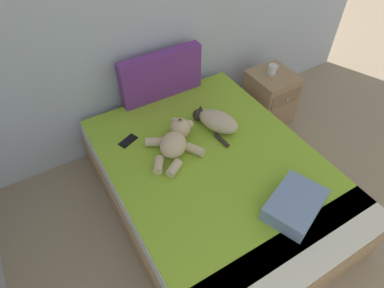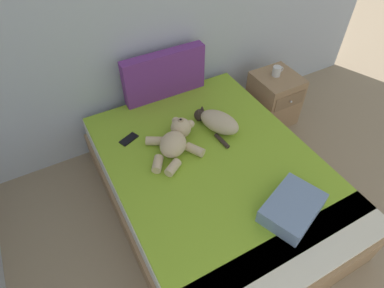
{
  "view_description": "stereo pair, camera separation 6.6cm",
  "coord_description": "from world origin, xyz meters",
  "px_view_note": "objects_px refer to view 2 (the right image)",
  "views": [
    {
      "loc": [
        0.66,
        1.85,
        2.28
      ],
      "look_at": [
        1.54,
        3.32,
        0.53
      ],
      "focal_mm": 30.26,
      "sensor_mm": 36.0,
      "label": 1
    },
    {
      "loc": [
        0.72,
        1.82,
        2.28
      ],
      "look_at": [
        1.54,
        3.32,
        0.53
      ],
      "focal_mm": 30.26,
      "sensor_mm": 36.0,
      "label": 2
    }
  ],
  "objects_px": {
    "throw_pillow": "(292,208)",
    "nightstand": "(274,98)",
    "mug": "(277,71)",
    "cat": "(217,122)",
    "cell_phone": "(129,139)",
    "patterned_cushion": "(164,75)",
    "teddy_bear": "(175,140)",
    "bed": "(214,184)"
  },
  "relations": [
    {
      "from": "cat",
      "to": "throw_pillow",
      "type": "xyz_separation_m",
      "value": [
        -0.0,
        -0.9,
        -0.02
      ]
    },
    {
      "from": "cat",
      "to": "throw_pillow",
      "type": "bearing_deg",
      "value": -90.29
    },
    {
      "from": "throw_pillow",
      "to": "nightstand",
      "type": "xyz_separation_m",
      "value": [
        0.89,
        1.21,
        -0.29
      ]
    },
    {
      "from": "bed",
      "to": "nightstand",
      "type": "relative_size",
      "value": 3.82
    },
    {
      "from": "throw_pillow",
      "to": "mug",
      "type": "relative_size",
      "value": 3.33
    },
    {
      "from": "mug",
      "to": "bed",
      "type": "bearing_deg",
      "value": -148.81
    },
    {
      "from": "throw_pillow",
      "to": "mug",
      "type": "height_order",
      "value": "mug"
    },
    {
      "from": "teddy_bear",
      "to": "nightstand",
      "type": "height_order",
      "value": "teddy_bear"
    },
    {
      "from": "patterned_cushion",
      "to": "cell_phone",
      "type": "distance_m",
      "value": 0.67
    },
    {
      "from": "bed",
      "to": "throw_pillow",
      "type": "distance_m",
      "value": 0.69
    },
    {
      "from": "teddy_bear",
      "to": "mug",
      "type": "distance_m",
      "value": 1.32
    },
    {
      "from": "cat",
      "to": "throw_pillow",
      "type": "distance_m",
      "value": 0.9
    },
    {
      "from": "patterned_cushion",
      "to": "cat",
      "type": "distance_m",
      "value": 0.64
    },
    {
      "from": "nightstand",
      "to": "teddy_bear",
      "type": "bearing_deg",
      "value": -165.05
    },
    {
      "from": "throw_pillow",
      "to": "mug",
      "type": "distance_m",
      "value": 1.52
    },
    {
      "from": "throw_pillow",
      "to": "cell_phone",
      "type": "bearing_deg",
      "value": 120.86
    },
    {
      "from": "patterned_cushion",
      "to": "teddy_bear",
      "type": "height_order",
      "value": "patterned_cushion"
    },
    {
      "from": "bed",
      "to": "throw_pillow",
      "type": "height_order",
      "value": "throw_pillow"
    },
    {
      "from": "patterned_cushion",
      "to": "mug",
      "type": "bearing_deg",
      "value": -14.29
    },
    {
      "from": "cat",
      "to": "cell_phone",
      "type": "xyz_separation_m",
      "value": [
        -0.67,
        0.22,
        -0.07
      ]
    },
    {
      "from": "mug",
      "to": "cat",
      "type": "bearing_deg",
      "value": -158.8
    },
    {
      "from": "bed",
      "to": "cell_phone",
      "type": "distance_m",
      "value": 0.75
    },
    {
      "from": "patterned_cushion",
      "to": "nightstand",
      "type": "bearing_deg",
      "value": -15.74
    },
    {
      "from": "teddy_bear",
      "to": "nightstand",
      "type": "relative_size",
      "value": 0.92
    },
    {
      "from": "teddy_bear",
      "to": "cell_phone",
      "type": "bearing_deg",
      "value": 139.27
    },
    {
      "from": "bed",
      "to": "teddy_bear",
      "type": "height_order",
      "value": "teddy_bear"
    },
    {
      "from": "patterned_cushion",
      "to": "throw_pillow",
      "type": "height_order",
      "value": "patterned_cushion"
    },
    {
      "from": "bed",
      "to": "mug",
      "type": "height_order",
      "value": "mug"
    },
    {
      "from": "teddy_bear",
      "to": "cell_phone",
      "type": "xyz_separation_m",
      "value": [
        -0.29,
        0.25,
        -0.07
      ]
    },
    {
      "from": "teddy_bear",
      "to": "patterned_cushion",
      "type": "bearing_deg",
      "value": 71.15
    },
    {
      "from": "cat",
      "to": "mug",
      "type": "xyz_separation_m",
      "value": [
        0.88,
        0.34,
        0.0
      ]
    },
    {
      "from": "patterned_cushion",
      "to": "teddy_bear",
      "type": "distance_m",
      "value": 0.69
    },
    {
      "from": "teddy_bear",
      "to": "throw_pillow",
      "type": "height_order",
      "value": "teddy_bear"
    },
    {
      "from": "bed",
      "to": "mug",
      "type": "bearing_deg",
      "value": 31.19
    },
    {
      "from": "cat",
      "to": "cell_phone",
      "type": "distance_m",
      "value": 0.71
    },
    {
      "from": "patterned_cushion",
      "to": "nightstand",
      "type": "xyz_separation_m",
      "value": [
        1.05,
        -0.3,
        -0.44
      ]
    },
    {
      "from": "cat",
      "to": "teddy_bear",
      "type": "bearing_deg",
      "value": -175.63
    },
    {
      "from": "mug",
      "to": "teddy_bear",
      "type": "bearing_deg",
      "value": -163.7
    },
    {
      "from": "cell_phone",
      "to": "nightstand",
      "type": "distance_m",
      "value": 1.58
    },
    {
      "from": "cat",
      "to": "teddy_bear",
      "type": "height_order",
      "value": "teddy_bear"
    },
    {
      "from": "throw_pillow",
      "to": "nightstand",
      "type": "height_order",
      "value": "throw_pillow"
    },
    {
      "from": "patterned_cushion",
      "to": "mug",
      "type": "height_order",
      "value": "patterned_cushion"
    }
  ]
}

